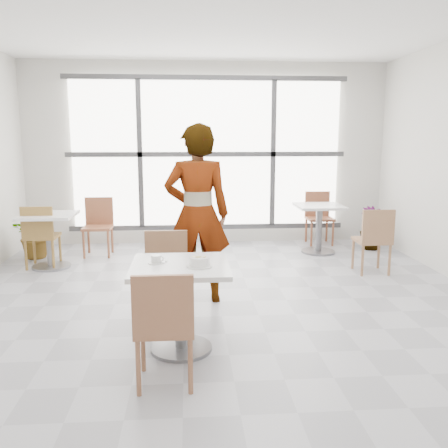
{
  "coord_description": "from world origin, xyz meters",
  "views": [
    {
      "loc": [
        -0.32,
        -4.56,
        1.78
      ],
      "look_at": [
        0.0,
        -0.3,
        1.0
      ],
      "focal_mm": 38.37,
      "sensor_mm": 36.0,
      "label": 1
    }
  ],
  "objects": [
    {
      "name": "floor",
      "position": [
        0.0,
        0.0,
        0.0
      ],
      "size": [
        7.0,
        7.0,
        0.0
      ],
      "primitive_type": "plane",
      "color": "#9E9EA5",
      "rests_on": "ground"
    },
    {
      "name": "wall_back",
      "position": [
        0.0,
        3.5,
        1.5
      ],
      "size": [
        6.0,
        0.0,
        6.0
      ],
      "primitive_type": "plane",
      "rotation": [
        1.57,
        0.0,
        0.0
      ],
      "color": "silver",
      "rests_on": "ground"
    },
    {
      "name": "wall_front",
      "position": [
        0.0,
        -3.5,
        1.5
      ],
      "size": [
        6.0,
        0.0,
        6.0
      ],
      "primitive_type": "plane",
      "rotation": [
        -1.57,
        0.0,
        0.0
      ],
      "color": "silver",
      "rests_on": "ground"
    },
    {
      "name": "window",
      "position": [
        0.0,
        3.44,
        1.5
      ],
      "size": [
        4.6,
        0.07,
        2.52
      ],
      "color": "white",
      "rests_on": "ground"
    },
    {
      "name": "main_table",
      "position": [
        -0.4,
        -0.74,
        0.52
      ],
      "size": [
        0.8,
        0.8,
        0.75
      ],
      "color": "silver",
      "rests_on": "ground"
    },
    {
      "name": "chair_near",
      "position": [
        -0.5,
        -1.36,
        0.5
      ],
      "size": [
        0.42,
        0.42,
        0.87
      ],
      "rotation": [
        0.0,
        0.0,
        3.14
      ],
      "color": "#966043",
      "rests_on": "ground"
    },
    {
      "name": "chair_far",
      "position": [
        -0.55,
        -0.01,
        0.5
      ],
      "size": [
        0.42,
        0.42,
        0.87
      ],
      "color": "brown",
      "rests_on": "ground"
    },
    {
      "name": "oatmeal_bowl",
      "position": [
        -0.24,
        -0.83,
        0.79
      ],
      "size": [
        0.21,
        0.21,
        0.1
      ],
      "color": "silver",
      "rests_on": "main_table"
    },
    {
      "name": "coffee_cup",
      "position": [
        -0.59,
        -0.7,
        0.78
      ],
      "size": [
        0.16,
        0.13,
        0.07
      ],
      "color": "silver",
      "rests_on": "main_table"
    },
    {
      "name": "person",
      "position": [
        -0.23,
        0.51,
        0.96
      ],
      "size": [
        0.71,
        0.47,
        1.92
      ],
      "primitive_type": "imported",
      "rotation": [
        0.0,
        0.0,
        3.16
      ],
      "color": "black",
      "rests_on": "ground"
    },
    {
      "name": "bg_table_left",
      "position": [
        -2.23,
        2.02,
        0.49
      ],
      "size": [
        0.7,
        0.7,
        0.75
      ],
      "color": "white",
      "rests_on": "ground"
    },
    {
      "name": "bg_table_right",
      "position": [
        1.7,
        2.6,
        0.49
      ],
      "size": [
        0.7,
        0.7,
        0.75
      ],
      "color": "silver",
      "rests_on": "ground"
    },
    {
      "name": "bg_chair_left_near",
      "position": [
        -2.34,
        1.98,
        0.5
      ],
      "size": [
        0.42,
        0.42,
        0.87
      ],
      "rotation": [
        0.0,
        0.0,
        3.14
      ],
      "color": "olive",
      "rests_on": "ground"
    },
    {
      "name": "bg_chair_left_far",
      "position": [
        -1.69,
        2.74,
        0.5
      ],
      "size": [
        0.42,
        0.42,
        0.87
      ],
      "color": "#9A593B",
      "rests_on": "ground"
    },
    {
      "name": "bg_chair_right_near",
      "position": [
        2.09,
        1.37,
        0.5
      ],
      "size": [
        0.42,
        0.42,
        0.87
      ],
      "rotation": [
        0.0,
        0.0,
        3.14
      ],
      "color": "#9A6D4B",
      "rests_on": "ground"
    },
    {
      "name": "bg_chair_right_far",
      "position": [
        1.87,
        3.28,
        0.5
      ],
      "size": [
        0.42,
        0.42,
        0.87
      ],
      "color": "brown",
      "rests_on": "ground"
    },
    {
      "name": "plant_left",
      "position": [
        -2.57,
        2.58,
        0.34
      ],
      "size": [
        0.73,
        0.66,
        0.69
      ],
      "primitive_type": "imported",
      "rotation": [
        0.0,
        0.0,
        -0.23
      ],
      "color": "#367036",
      "rests_on": "ground"
    },
    {
      "name": "plant_right",
      "position": [
        2.61,
        2.77,
        0.34
      ],
      "size": [
        0.46,
        0.46,
        0.68
      ],
      "primitive_type": "imported",
      "rotation": [
        0.0,
        0.0,
        0.22
      ],
      "color": "#457038",
      "rests_on": "ground"
    }
  ]
}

